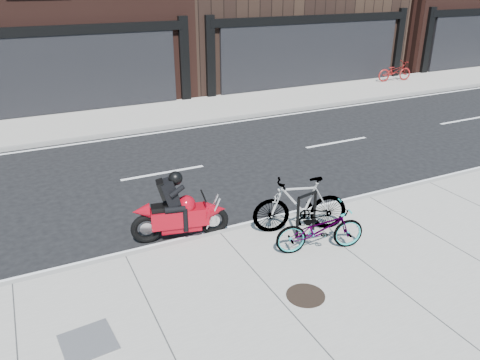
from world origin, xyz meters
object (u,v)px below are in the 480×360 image
bicycle_front (320,229)px  utility_grate (88,342)px  motorcycle (184,211)px  bike_rack (306,210)px  manhole_cover (306,295)px  bicycle_rear (300,205)px  bicycle_far (395,71)px

bicycle_front → utility_grate: size_ratio=2.37×
motorcycle → utility_grate: 3.46m
bike_rack → utility_grate: bike_rack is taller
manhole_cover → utility_grate: size_ratio=0.88×
bicycle_front → motorcycle: (-2.14, 1.81, 0.03)m
bicycle_front → utility_grate: bearing=111.8°
bicycle_rear → bike_rack: bearing=31.8°
manhole_cover → utility_grate: bearing=172.0°
bike_rack → bicycle_rear: size_ratio=0.46×
bicycle_front → bicycle_rear: 0.84m
bicycle_rear → bicycle_far: bicycle_rear is taller
bicycle_front → manhole_cover: bearing=151.0°
bicycle_front → bicycle_far: (12.88, 11.80, 0.03)m
bike_rack → utility_grate: size_ratio=1.23×
bike_rack → bicycle_rear: (-0.04, 0.18, 0.06)m
bike_rack → motorcycle: motorcycle is taller
utility_grate → bicycle_front: bearing=7.9°
bicycle_front → bicycle_far: 17.47m
bicycle_far → manhole_cover: 19.01m
bike_rack → utility_grate: 4.85m
motorcycle → bicycle_rear: bearing=-12.1°
motorcycle → bicycle_front: bearing=-28.4°
bike_rack → bicycle_far: size_ratio=0.49×
bike_rack → bicycle_far: bearing=41.1°
bicycle_front → bicycle_far: size_ratio=0.94×
bicycle_rear → utility_grate: size_ratio=2.67×
bicycle_far → manhole_cover: (-13.93, -12.92, -0.49)m
bicycle_front → bicycle_rear: (0.07, 0.83, 0.13)m
bike_rack → bicycle_front: 0.66m
bicycle_front → bike_rack: bearing=4.2°
bicycle_rear → motorcycle: (-2.21, 0.98, -0.11)m
bike_rack → bicycle_front: (-0.11, -0.65, -0.08)m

